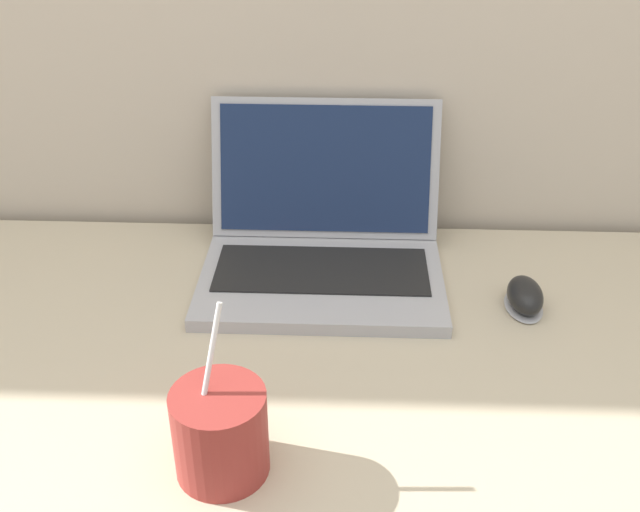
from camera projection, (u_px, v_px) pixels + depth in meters
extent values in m
cube|color=#ADADB2|center=(321.00, 282.00, 1.14)|extent=(0.37, 0.25, 0.02)
cube|color=black|center=(322.00, 270.00, 1.15)|extent=(0.33, 0.14, 0.00)
cube|color=#ADADB2|center=(325.00, 169.00, 1.22)|extent=(0.37, 0.09, 0.22)
cube|color=#19284C|center=(325.00, 169.00, 1.21)|extent=(0.34, 0.07, 0.19)
cylinder|color=#9E332D|center=(220.00, 433.00, 0.81)|extent=(0.10, 0.10, 0.11)
cylinder|color=black|center=(217.00, 398.00, 0.78)|extent=(0.09, 0.09, 0.01)
cylinder|color=white|center=(206.00, 381.00, 0.78)|extent=(0.04, 0.06, 0.17)
ellipsoid|color=#B2B2B7|center=(523.00, 306.00, 1.10)|extent=(0.05, 0.09, 0.01)
ellipsoid|color=black|center=(525.00, 295.00, 1.09)|extent=(0.05, 0.09, 0.04)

